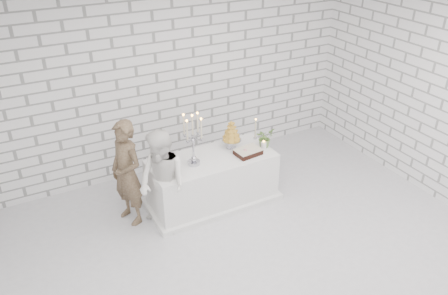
{
  "coord_description": "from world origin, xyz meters",
  "views": [
    {
      "loc": [
        -2.45,
        -3.71,
        3.96
      ],
      "look_at": [
        0.02,
        0.93,
        1.05
      ],
      "focal_mm": 36.06,
      "sensor_mm": 36.0,
      "label": 1
    }
  ],
  "objects_px": {
    "bride": "(163,183)",
    "groom": "(127,173)",
    "cake_table": "(212,180)",
    "croquembouche": "(231,134)",
    "candelabra": "(193,140)"
  },
  "relations": [
    {
      "from": "cake_table",
      "to": "groom",
      "type": "height_order",
      "value": "groom"
    },
    {
      "from": "bride",
      "to": "croquembouche",
      "type": "bearing_deg",
      "value": 86.71
    },
    {
      "from": "bride",
      "to": "groom",
      "type": "bearing_deg",
      "value": -160.24
    },
    {
      "from": "bride",
      "to": "cake_table",
      "type": "bearing_deg",
      "value": 86.77
    },
    {
      "from": "groom",
      "to": "cake_table",
      "type": "bearing_deg",
      "value": 62.8
    },
    {
      "from": "candelabra",
      "to": "cake_table",
      "type": "bearing_deg",
      "value": 8.78
    },
    {
      "from": "cake_table",
      "to": "croquembouche",
      "type": "relative_size",
      "value": 4.04
    },
    {
      "from": "candelabra",
      "to": "groom",
      "type": "bearing_deg",
      "value": 167.87
    },
    {
      "from": "cake_table",
      "to": "candelabra",
      "type": "distance_m",
      "value": 0.81
    },
    {
      "from": "cake_table",
      "to": "croquembouche",
      "type": "distance_m",
      "value": 0.72
    },
    {
      "from": "groom",
      "to": "croquembouche",
      "type": "height_order",
      "value": "groom"
    },
    {
      "from": "groom",
      "to": "bride",
      "type": "relative_size",
      "value": 1.04
    },
    {
      "from": "cake_table",
      "to": "bride",
      "type": "distance_m",
      "value": 0.95
    },
    {
      "from": "groom",
      "to": "candelabra",
      "type": "bearing_deg",
      "value": 57.64
    },
    {
      "from": "bride",
      "to": "croquembouche",
      "type": "relative_size",
      "value": 3.28
    }
  ]
}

